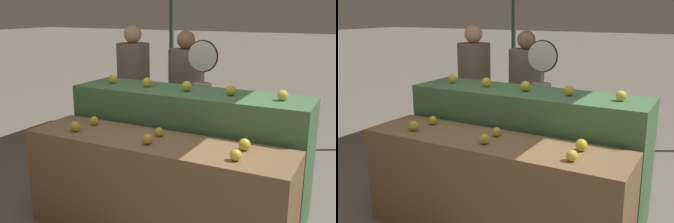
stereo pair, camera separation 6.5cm
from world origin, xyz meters
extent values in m
cylinder|color=#33513D|center=(-1.41, 3.02, 1.33)|extent=(0.07, 0.07, 2.65)
cube|color=olive|center=(0.00, 0.00, 0.41)|extent=(2.11, 0.55, 0.82)
cube|color=#4C7A4C|center=(0.00, 0.60, 0.54)|extent=(2.11, 0.55, 1.09)
sphere|color=gold|center=(-0.67, -0.10, 0.86)|extent=(0.08, 0.08, 0.08)
sphere|color=gold|center=(0.00, -0.10, 0.85)|extent=(0.08, 0.08, 0.08)
sphere|color=yellow|center=(0.68, -0.12, 0.86)|extent=(0.08, 0.08, 0.08)
sphere|color=gold|center=(-0.65, 0.11, 0.85)|extent=(0.07, 0.07, 0.07)
sphere|color=gold|center=(-0.01, 0.10, 0.85)|extent=(0.07, 0.07, 0.07)
sphere|color=gold|center=(0.67, 0.10, 0.86)|extent=(0.09, 0.09, 0.09)
sphere|color=gold|center=(-0.79, 0.60, 1.13)|extent=(0.09, 0.09, 0.09)
sphere|color=gold|center=(-0.41, 0.59, 1.13)|extent=(0.09, 0.09, 0.09)
sphere|color=yellow|center=(-0.01, 0.59, 1.13)|extent=(0.09, 0.09, 0.09)
sphere|color=gold|center=(0.39, 0.59, 1.13)|extent=(0.09, 0.09, 0.09)
sphere|color=yellow|center=(0.81, 0.60, 1.13)|extent=(0.08, 0.08, 0.08)
cylinder|color=#99999E|center=(-0.11, 1.19, 0.68)|extent=(0.04, 0.04, 1.35)
cylinder|color=black|center=(-0.11, 1.19, 1.32)|extent=(0.32, 0.01, 0.32)
cylinder|color=silver|center=(-0.11, 1.17, 1.32)|extent=(0.30, 0.02, 0.30)
cylinder|color=#99999E|center=(-0.11, 1.17, 1.11)|extent=(0.01, 0.01, 0.14)
cylinder|color=#99999E|center=(-0.11, 1.17, 1.04)|extent=(0.20, 0.20, 0.03)
cube|color=#2D2D38|center=(-0.46, 1.52, 0.36)|extent=(0.34, 0.28, 0.72)
cylinder|color=#756656|center=(-0.46, 1.52, 1.04)|extent=(0.52, 0.52, 0.63)
sphere|color=#936B51|center=(-0.46, 1.52, 1.45)|extent=(0.20, 0.20, 0.20)
cube|color=#2D2D38|center=(-1.13, 1.49, 0.37)|extent=(0.32, 0.22, 0.74)
cylinder|color=#756656|center=(-1.13, 1.49, 1.07)|extent=(0.44, 0.44, 0.65)
sphere|color=tan|center=(-1.13, 1.49, 1.50)|extent=(0.21, 0.21, 0.21)
camera|label=1|loc=(1.40, -2.44, 1.77)|focal=42.00mm
camera|label=2|loc=(1.45, -2.41, 1.77)|focal=42.00mm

